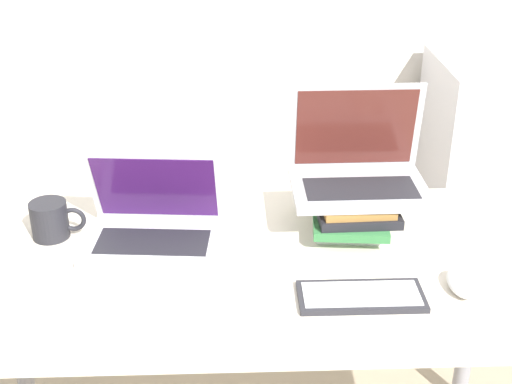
{
  "coord_description": "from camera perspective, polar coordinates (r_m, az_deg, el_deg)",
  "views": [
    {
      "loc": [
        -0.03,
        -1.07,
        1.63
      ],
      "look_at": [
        0.02,
        0.36,
        0.91
      ],
      "focal_mm": 50.0,
      "sensor_mm": 36.0,
      "label": 1
    }
  ],
  "objects": [
    {
      "name": "laptop_left",
      "position": [
        1.77,
        -8.12,
        -2.51
      ],
      "size": [
        0.35,
        0.26,
        0.23
      ],
      "color": "silver",
      "rests_on": "desk"
    },
    {
      "name": "mini_fridge",
      "position": [
        3.13,
        17.68,
        2.6
      ],
      "size": [
        0.45,
        0.54,
        0.84
      ],
      "color": "silver",
      "rests_on": "ground_plane"
    },
    {
      "name": "laptop_on_books",
      "position": [
        1.81,
        8.17,
        1.93
      ],
      "size": [
        0.34,
        0.25,
        0.25
      ],
      "color": "#B2B2B7",
      "rests_on": "book_stack"
    },
    {
      "name": "mug",
      "position": [
        1.84,
        -16.09,
        -2.15
      ],
      "size": [
        0.14,
        0.09,
        0.09
      ],
      "color": "#232328",
      "rests_on": "desk"
    },
    {
      "name": "mouse",
      "position": [
        1.64,
        16.08,
        -7.01
      ],
      "size": [
        0.06,
        0.11,
        0.03
      ],
      "color": "white",
      "rests_on": "desk"
    },
    {
      "name": "book_stack",
      "position": [
        1.82,
        7.61,
        -1.37
      ],
      "size": [
        0.22,
        0.27,
        0.1
      ],
      "color": "white",
      "rests_on": "desk"
    },
    {
      "name": "desk",
      "position": [
        1.74,
        -0.65,
        -7.71
      ],
      "size": [
        1.49,
        0.72,
        0.73
      ],
      "color": "beige",
      "rests_on": "ground_plane"
    },
    {
      "name": "wireless_keyboard",
      "position": [
        1.57,
        8.4,
        -8.24
      ],
      "size": [
        0.27,
        0.12,
        0.01
      ],
      "color": "#28282D",
      "rests_on": "desk"
    }
  ]
}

